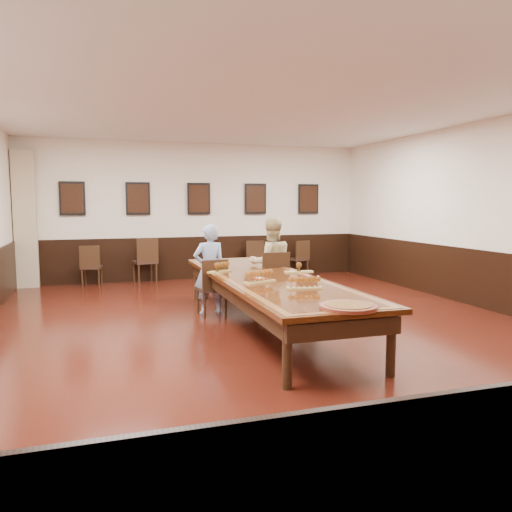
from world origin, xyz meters
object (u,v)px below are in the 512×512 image
object	(u,v)px
chair_man	(212,287)
chair_woman	(273,281)
person_woman	(271,263)
conference_table	(267,286)
spare_chair_b	(145,260)
spare_chair_d	(298,258)
person_man	(209,269)
spare_chair_a	(92,266)
carved_platter	(348,307)
spare_chair_c	(254,259)

from	to	relation	value
chair_man	chair_woman	xyz separation A→B (m)	(1.07, 0.07, 0.04)
chair_woman	person_woman	distance (m)	0.30
chair_man	conference_table	distance (m)	1.22
spare_chair_b	spare_chair_d	distance (m)	3.75
spare_chair_d	conference_table	size ratio (longest dim) A/B	0.18
spare_chair_b	person_man	size ratio (longest dim) A/B	0.70
spare_chair_a	person_man	distance (m)	3.90
chair_woman	carved_platter	size ratio (longest dim) A/B	1.44
person_man	spare_chair_c	bearing A→B (deg)	-123.55
spare_chair_b	person_woman	xyz separation A→B (m)	(1.81, -3.41, 0.26)
person_woman	conference_table	xyz separation A→B (m)	(-0.51, -1.25, -0.17)
carved_platter	person_man	bearing A→B (deg)	101.00
carved_platter	chair_woman	bearing A→B (deg)	83.18
chair_man	person_woman	distance (m)	1.14
spare_chair_c	carved_platter	bearing A→B (deg)	89.83
spare_chair_d	conference_table	xyz separation A→B (m)	(-2.44, -4.70, 0.17)
spare_chair_b	chair_man	bearing A→B (deg)	90.17
carved_platter	spare_chair_d	bearing A→B (deg)	71.41
spare_chair_a	spare_chair_b	bearing A→B (deg)	-166.75
chair_woman	spare_chair_a	size ratio (longest dim) A/B	1.11
person_man	carved_platter	xyz separation A→B (m)	(0.67, -3.46, 0.04)
person_man	carved_platter	bearing A→B (deg)	95.06
spare_chair_c	carved_platter	distance (m)	7.20
spare_chair_a	conference_table	world-z (taller)	spare_chair_a
spare_chair_a	conference_table	size ratio (longest dim) A/B	0.18
conference_table	person_woman	bearing A→B (deg)	67.88
spare_chair_d	spare_chair_c	bearing A→B (deg)	-18.95
chair_woman	conference_table	distance (m)	1.25
spare_chair_b	spare_chair_c	size ratio (longest dim) A/B	1.15
person_woman	spare_chair_a	bearing A→B (deg)	-44.52
conference_table	spare_chair_b	bearing A→B (deg)	105.63
chair_man	spare_chair_b	world-z (taller)	spare_chair_b
spare_chair_b	carved_platter	size ratio (longest dim) A/B	1.49
chair_man	spare_chair_a	world-z (taller)	chair_man
spare_chair_a	spare_chair_b	distance (m)	1.15
spare_chair_d	spare_chair_b	bearing A→B (deg)	-13.23
person_woman	carved_platter	bearing A→B (deg)	87.25
carved_platter	spare_chair_b	bearing A→B (deg)	101.33
person_woman	person_man	bearing A→B (deg)	8.32
chair_woman	spare_chair_a	distance (m)	4.53
spare_chair_b	carved_platter	bearing A→B (deg)	89.99
chair_man	carved_platter	world-z (taller)	chair_man
spare_chair_a	spare_chair_d	distance (m)	4.89
spare_chair_d	person_woman	world-z (taller)	person_woman
spare_chair_c	person_woman	world-z (taller)	person_woman
chair_man	person_man	world-z (taller)	person_man
conference_table	chair_man	bearing A→B (deg)	118.21
chair_woman	spare_chair_d	size ratio (longest dim) A/B	1.14
chair_woman	carved_platter	world-z (taller)	chair_woman
spare_chair_d	carved_platter	distance (m)	7.38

